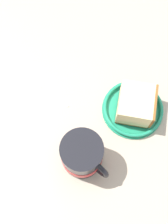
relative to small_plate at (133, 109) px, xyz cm
name	(u,v)px	position (x,y,z in cm)	size (l,w,h in cm)	color
ground_plane	(96,95)	(9.45, 4.35, -2.53)	(152.72, 152.72, 3.20)	tan
small_plate	(133,109)	(0.00, 0.00, 0.00)	(15.73, 15.73, 1.88)	#1E8C66
cake_slice	(136,104)	(-0.20, -0.18, 3.21)	(12.68, 12.72, 6.28)	brown
tea_mug	(82,155)	(-2.48, 18.01, 4.16)	(12.36, 9.58, 10.70)	black
teaspoon	(44,87)	(19.12, 14.48, -0.58)	(11.90, 3.75, 0.80)	silver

